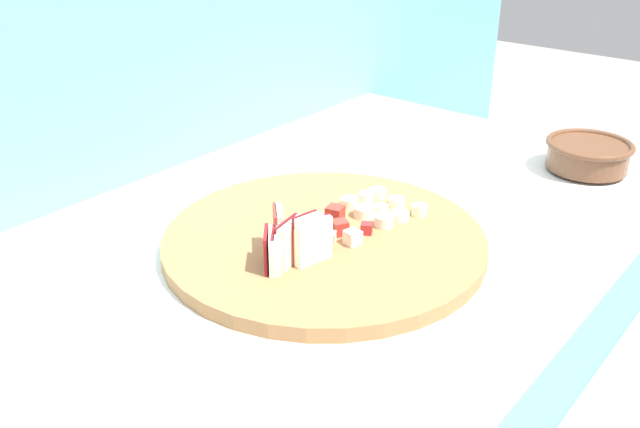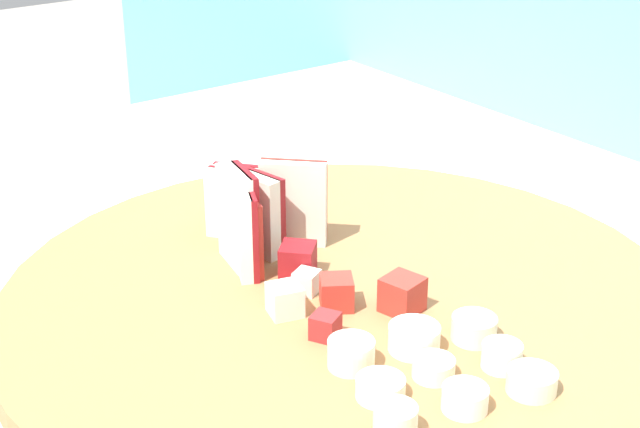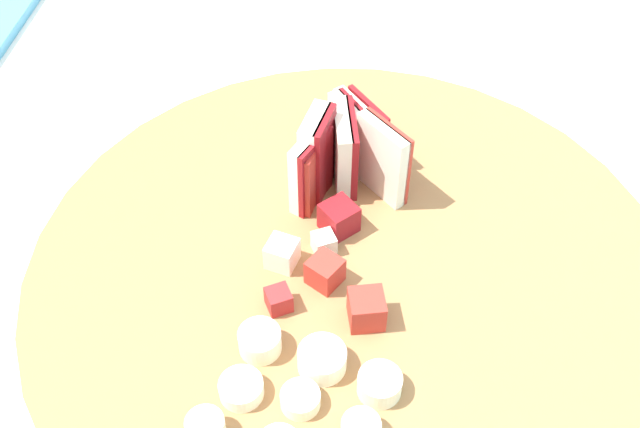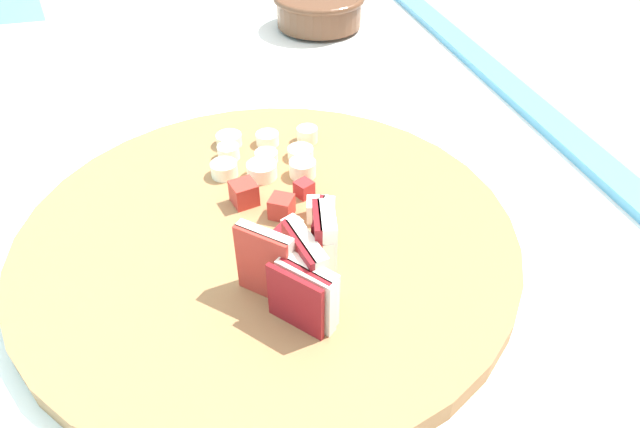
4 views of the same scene
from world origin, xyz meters
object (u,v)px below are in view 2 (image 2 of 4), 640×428
(apple_wedge_fan, at_px, (250,214))
(apple_dice_pile, at_px, (331,288))
(cutting_board, at_px, (340,305))
(banana_slice_rows, at_px, (434,365))

(apple_wedge_fan, xyz_separation_m, apple_dice_pile, (0.09, 0.00, -0.02))
(apple_wedge_fan, height_order, apple_dice_pile, apple_wedge_fan)
(cutting_board, distance_m, apple_dice_pile, 0.02)
(apple_dice_pile, bearing_deg, cutting_board, 119.56)
(cutting_board, bearing_deg, apple_wedge_fan, -169.67)
(apple_dice_pile, bearing_deg, banana_slice_rows, -1.89)
(cutting_board, height_order, apple_wedge_fan, apple_wedge_fan)
(apple_dice_pile, bearing_deg, apple_wedge_fan, -178.51)
(apple_dice_pile, relative_size, banana_slice_rows, 0.87)
(apple_wedge_fan, height_order, banana_slice_rows, apple_wedge_fan)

